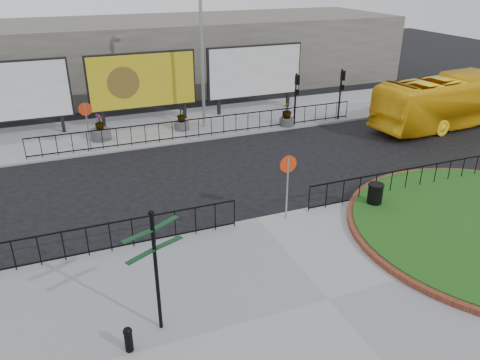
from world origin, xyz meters
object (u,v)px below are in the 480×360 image
litter_bin (375,196)px  planter_c (287,117)px  bus (455,100)px  bollard (128,338)px  fingerpost_sign (155,260)px  planter_b (182,121)px  planter_a (101,132)px  billboard_mid (142,81)px  lamp_post (202,43)px

litter_bin → planter_c: size_ratio=0.72×
bus → bollard: bearing=112.4°
fingerpost_sign → planter_b: size_ratio=2.61×
bollard → planter_a: 15.82m
planter_a → planter_b: 4.48m
planter_a → planter_b: planter_a is taller
billboard_mid → litter_bin: billboard_mid is taller
billboard_mid → planter_a: billboard_mid is taller
billboard_mid → bus: 18.07m
lamp_post → planter_b: bearing=-180.0°
fingerpost_sign → bus: size_ratio=0.32×
billboard_mid → litter_bin: 15.28m
litter_bin → planter_b: 12.71m
lamp_post → fingerpost_sign: bearing=-111.7°
litter_bin → planter_a: bearing=126.6°
bus → planter_b: (-15.07, 4.77, -0.90)m
litter_bin → bus: bearing=33.7°
planter_b → planter_c: (5.84, -1.60, 0.06)m
fingerpost_sign → planter_c: 17.43m
lamp_post → fingerpost_sign: 16.73m
bollard → planter_a: (1.17, 15.78, 0.06)m
fingerpost_sign → planter_a: size_ratio=2.43×
fingerpost_sign → planter_a: 15.36m
billboard_mid → planter_a: size_ratio=4.40×
bus → planter_a: size_ratio=7.62×
billboard_mid → bus: (16.73, -6.75, -1.10)m
planter_c → planter_b: bearing=164.7°
lamp_post → bus: 14.91m
lamp_post → bollard: lamp_post is taller
planter_b → planter_c: size_ratio=0.94×
planter_b → planter_c: planter_c is taller
planter_a → lamp_post: bearing=0.8°
bus → planter_b: bearing=66.7°
litter_bin → planter_a: 14.78m
fingerpost_sign → planter_c: (10.60, 13.76, -1.53)m
planter_a → planter_c: size_ratio=1.01×
litter_bin → bus: size_ratio=0.09×
lamp_post → planter_a: bearing=-179.2°
bollard → lamp_post: bearing=66.2°
billboard_mid → planter_b: (1.66, -1.97, -2.00)m
lamp_post → bollard: (-7.00, -15.86, -4.33)m
bollard → planter_a: bearing=85.7°
bus → planter_b: size_ratio=8.18×
billboard_mid → planter_c: size_ratio=4.46×
bollard → fingerpost_sign: bearing=29.5°
fingerpost_sign → planter_c: size_ratio=2.46×
bus → planter_c: size_ratio=7.72×
planter_a → bollard: bearing=-94.3°
bollard → litter_bin: (9.99, 3.92, 0.12)m
fingerpost_sign → bus: 22.49m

